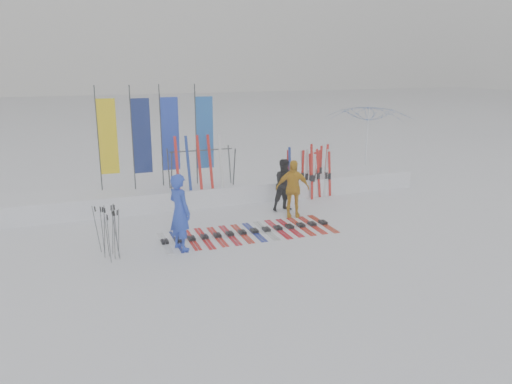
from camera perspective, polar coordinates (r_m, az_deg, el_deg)
name	(u,v)px	position (r m, az deg, el deg)	size (l,w,h in m)	color
ground	(271,247)	(12.51, 1.68, -6.28)	(120.00, 120.00, 0.00)	white
snow_bank	(219,191)	(16.57, -4.24, 0.09)	(14.00, 1.60, 0.60)	white
person_blue	(180,212)	(12.21, -8.71, -2.28)	(0.69, 0.45, 1.90)	blue
person_black	(285,185)	(15.28, 3.35, 0.79)	(0.78, 0.61, 1.61)	black
person_yellow	(293,189)	(14.70, 4.20, 0.40)	(1.00, 0.42, 1.70)	orange
tent_canopy	(368,142)	(19.67, 12.64, 5.62)	(3.22, 3.28, 2.95)	white
ski_row	(249,232)	(13.46, -0.86, -4.58)	(4.67, 1.70, 0.07)	silver
pole_cluster	(110,232)	(12.23, -16.39, -4.42)	(0.60, 0.85, 1.25)	#595B60
feather_flags	(156,135)	(15.94, -11.37, 6.39)	(3.57, 0.27, 3.20)	#383A3F
ski_rack	(201,163)	(15.78, -6.25, 3.33)	(2.04, 0.80, 1.23)	#383A3F
upright_skis	(312,172)	(17.21, 6.38, 2.27)	(1.44, 1.20, 1.69)	red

